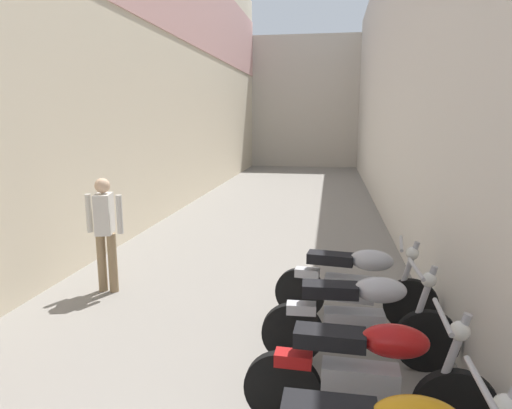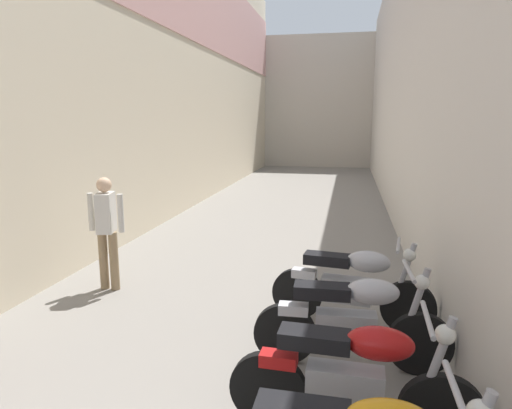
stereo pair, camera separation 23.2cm
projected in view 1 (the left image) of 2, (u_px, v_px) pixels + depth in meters
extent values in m
plane|color=gray|center=(262.00, 238.00, 8.96)|extent=(39.20, 39.20, 0.00)
cube|color=beige|center=(160.00, 53.00, 10.61)|extent=(0.40, 23.20, 7.72)
cube|color=beige|center=(401.00, 72.00, 9.83)|extent=(0.40, 23.20, 6.68)
cube|color=beige|center=(306.00, 103.00, 22.52)|extent=(8.10, 2.00, 6.21)
cylinder|color=#9E9EA3|center=(483.00, 388.00, 2.29)|extent=(0.04, 0.58, 0.04)
sphere|color=silver|center=(506.00, 408.00, 2.28)|extent=(0.14, 0.14, 0.14)
cylinder|color=black|center=(456.00, 409.00, 3.22)|extent=(0.60, 0.10, 0.60)
cylinder|color=black|center=(282.00, 389.00, 3.46)|extent=(0.60, 0.10, 0.60)
cube|color=#9E9EA3|center=(360.00, 383.00, 3.33)|extent=(0.57, 0.22, 0.28)
ellipsoid|color=#AD1414|center=(395.00, 341.00, 3.22)|extent=(0.49, 0.28, 0.24)
cube|color=black|center=(330.00, 337.00, 3.31)|extent=(0.53, 0.24, 0.12)
cylinder|color=#9E9EA3|center=(449.00, 363.00, 3.17)|extent=(0.25, 0.07, 0.77)
cylinder|color=#9E9EA3|center=(443.00, 316.00, 3.11)|extent=(0.06, 0.58, 0.04)
sphere|color=silver|center=(460.00, 331.00, 3.11)|extent=(0.14, 0.14, 0.14)
cube|color=#AD1414|center=(293.00, 359.00, 3.40)|extent=(0.29, 0.15, 0.10)
cylinder|color=black|center=(426.00, 341.00, 4.21)|extent=(0.60, 0.10, 0.60)
cylinder|color=black|center=(292.00, 333.00, 4.36)|extent=(0.60, 0.10, 0.60)
cube|color=#9E9EA3|center=(353.00, 325.00, 4.27)|extent=(0.57, 0.22, 0.28)
ellipsoid|color=#B7B7BC|center=(380.00, 290.00, 4.17)|extent=(0.49, 0.28, 0.24)
cube|color=black|center=(330.00, 290.00, 4.23)|extent=(0.53, 0.24, 0.12)
cylinder|color=#9E9EA3|center=(421.00, 305.00, 4.15)|extent=(0.25, 0.07, 0.77)
cylinder|color=#9E9EA3|center=(416.00, 269.00, 4.09)|extent=(0.06, 0.58, 0.04)
sphere|color=silver|center=(429.00, 280.00, 4.10)|extent=(0.14, 0.14, 0.14)
cube|color=#B7B7BC|center=(301.00, 308.00, 4.30)|extent=(0.28, 0.15, 0.10)
cylinder|color=black|center=(411.00, 305.00, 5.01)|extent=(0.61, 0.16, 0.60)
cylinder|color=black|center=(300.00, 293.00, 5.36)|extent=(0.61, 0.16, 0.60)
cube|color=#9E9EA3|center=(350.00, 288.00, 5.18)|extent=(0.58, 0.27, 0.28)
ellipsoid|color=#B7B7BC|center=(372.00, 260.00, 5.05)|extent=(0.51, 0.32, 0.24)
cube|color=black|center=(330.00, 258.00, 5.18)|extent=(0.54, 0.29, 0.12)
cylinder|color=#9E9EA3|center=(406.00, 275.00, 4.96)|extent=(0.25, 0.09, 0.77)
cylinder|color=#9E9EA3|center=(401.00, 243.00, 4.92)|extent=(0.11, 0.58, 0.04)
sphere|color=silver|center=(412.00, 253.00, 4.90)|extent=(0.14, 0.14, 0.14)
cube|color=#B7B7BC|center=(307.00, 273.00, 5.29)|extent=(0.30, 0.18, 0.10)
cylinder|color=#8C7251|center=(102.00, 262.00, 6.16)|extent=(0.12, 0.12, 0.82)
cylinder|color=#8C7251|center=(113.00, 263.00, 6.13)|extent=(0.12, 0.12, 0.82)
cube|color=beige|center=(104.00, 214.00, 6.01)|extent=(0.28, 0.38, 0.54)
sphere|color=#DBB28E|center=(102.00, 186.00, 5.94)|extent=(0.20, 0.20, 0.20)
cylinder|color=beige|center=(89.00, 213.00, 6.05)|extent=(0.08, 0.08, 0.52)
cylinder|color=beige|center=(120.00, 214.00, 5.98)|extent=(0.08, 0.08, 0.52)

